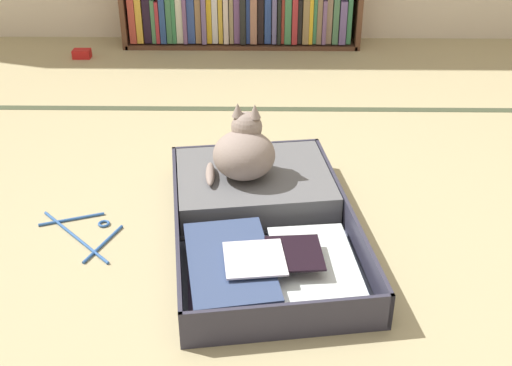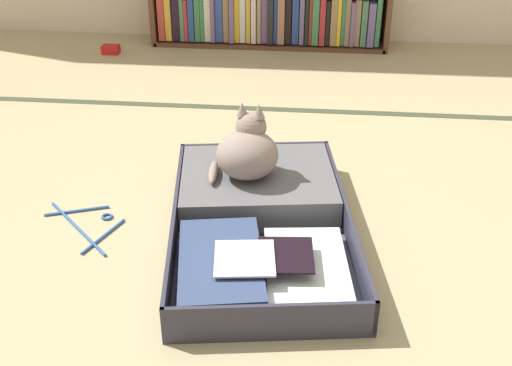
{
  "view_description": "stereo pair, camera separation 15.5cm",
  "coord_description": "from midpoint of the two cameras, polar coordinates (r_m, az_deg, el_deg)",
  "views": [
    {
      "loc": [
        -0.12,
        -1.58,
        1.21
      ],
      "look_at": [
        -0.15,
        0.24,
        0.17
      ],
      "focal_mm": 44.63,
      "sensor_mm": 36.0,
      "label": 1
    },
    {
      "loc": [
        0.03,
        -1.57,
        1.21
      ],
      "look_at": [
        -0.15,
        0.24,
        0.17
      ],
      "focal_mm": 44.63,
      "sensor_mm": 36.0,
      "label": 2
    }
  ],
  "objects": [
    {
      "name": "black_cat",
      "position": [
        2.21,
        -3.08,
        2.81
      ],
      "size": [
        0.27,
        0.25,
        0.26
      ],
      "color": "gray",
      "rests_on": "open_suitcase"
    },
    {
      "name": "tatami_border",
      "position": [
        3.08,
        1.56,
        6.63
      ],
      "size": [
        4.8,
        0.05,
        0.0
      ],
      "color": "#3E4730",
      "rests_on": "ground_plane"
    },
    {
      "name": "clothes_hanger",
      "position": [
        2.24,
        -17.03,
        -4.28
      ],
      "size": [
        0.3,
        0.3,
        0.01
      ],
      "color": "#2D59A0",
      "rests_on": "ground_plane"
    },
    {
      "name": "open_suitcase",
      "position": [
        2.15,
        -1.89,
        -2.92
      ],
      "size": [
        0.7,
        1.03,
        0.12
      ],
      "color": "#313041",
      "rests_on": "ground_plane"
    },
    {
      "name": "small_red_pouch",
      "position": [
        3.93,
        -16.46,
        11.03
      ],
      "size": [
        0.1,
        0.07,
        0.05
      ],
      "color": "red",
      "rests_on": "ground_plane"
    },
    {
      "name": "ground_plane",
      "position": [
        1.99,
        1.92,
        -7.74
      ],
      "size": [
        10.0,
        10.0,
        0.0
      ],
      "primitive_type": "plane",
      "color": "tan"
    }
  ]
}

